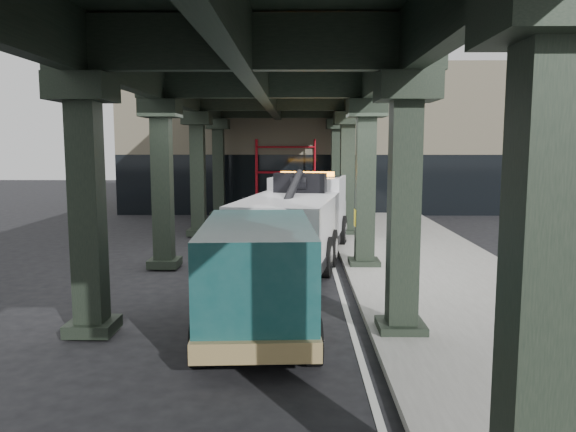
{
  "coord_description": "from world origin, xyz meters",
  "views": [
    {
      "loc": [
        0.58,
        -14.53,
        3.69
      ],
      "look_at": [
        0.33,
        1.23,
        1.7
      ],
      "focal_mm": 35.0,
      "sensor_mm": 36.0,
      "label": 1
    }
  ],
  "objects": [
    {
      "name": "building",
      "position": [
        2.0,
        20.0,
        4.0
      ],
      "size": [
        22.0,
        10.0,
        8.0
      ],
      "primitive_type": "cube",
      "color": "#C6B793",
      "rests_on": "ground"
    },
    {
      "name": "lane_stripe",
      "position": [
        1.7,
        2.0,
        0.01
      ],
      "size": [
        0.12,
        38.0,
        0.01
      ],
      "primitive_type": "cube",
      "color": "silver",
      "rests_on": "ground"
    },
    {
      "name": "tow_truck",
      "position": [
        0.63,
        3.5,
        1.42
      ],
      "size": [
        3.83,
        9.13,
        2.91
      ],
      "rotation": [
        0.0,
        0.0,
        -0.17
      ],
      "color": "black",
      "rests_on": "ground"
    },
    {
      "name": "towed_van",
      "position": [
        -0.19,
        -3.72,
        1.2
      ],
      "size": [
        2.47,
        5.62,
        2.23
      ],
      "rotation": [
        0.0,
        0.0,
        0.06
      ],
      "color": "#113E3E",
      "rests_on": "ground"
    },
    {
      "name": "viaduct",
      "position": [
        -0.4,
        2.0,
        5.46
      ],
      "size": [
        7.4,
        32.0,
        6.4
      ],
      "color": "black",
      "rests_on": "ground"
    },
    {
      "name": "sidewalk",
      "position": [
        4.5,
        2.0,
        0.07
      ],
      "size": [
        5.0,
        40.0,
        0.15
      ],
      "primitive_type": "cube",
      "color": "gray",
      "rests_on": "ground"
    },
    {
      "name": "scaffolding",
      "position": [
        0.0,
        14.64,
        2.11
      ],
      "size": [
        3.08,
        0.88,
        4.0
      ],
      "color": "#AE0D19",
      "rests_on": "ground"
    },
    {
      "name": "ground",
      "position": [
        0.0,
        0.0,
        0.0
      ],
      "size": [
        90.0,
        90.0,
        0.0
      ],
      "primitive_type": "plane",
      "color": "black",
      "rests_on": "ground"
    }
  ]
}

